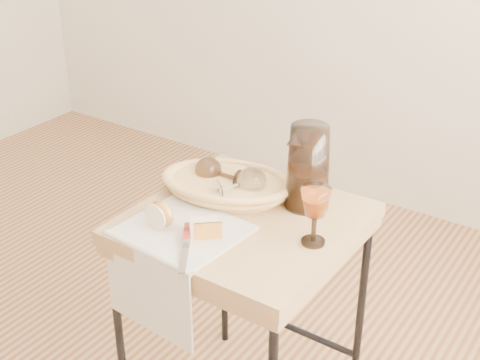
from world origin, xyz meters
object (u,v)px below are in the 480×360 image
Objects in this scene: tea_towel at (183,230)px; goblet_lying_a at (221,174)px; pitcher at (308,167)px; apple_half at (161,214)px; side_table at (244,323)px; bread_basket at (227,186)px; table_knife at (186,245)px; wine_goblet at (315,216)px; goblet_lying_b at (237,185)px.

goblet_lying_a is (-0.05, 0.24, 0.05)m from tea_towel.
pitcher is 0.41m from apple_half.
bread_basket is (-0.11, 0.08, 0.39)m from side_table.
table_knife is at bearing -126.65° from pitcher.
apple_half reaches higher than table_knife.
wine_goblet is 0.40m from apple_half.
goblet_lying_b is at bearing 137.03° from side_table.
tea_towel is 0.34m from wine_goblet.
tea_towel is at bearing -101.35° from bread_basket.
bread_basket is 2.14× the size of wine_goblet.
wine_goblet is (0.31, 0.14, 0.08)m from tea_towel.
apple_half is (-0.04, -0.24, 0.01)m from bread_basket.
tea_towel is 0.38m from pitcher.
goblet_lying_b is at bearing 155.63° from goblet_lying_a.
pitcher is at bearing 3.25° from bread_basket.
wine_goblet reaches higher than tea_towel.
wine_goblet is at bearing 96.45° from table_knife.
apple_half is at bearing -115.09° from bread_basket.
side_table is at bearing 138.54° from table_knife.
pitcher reaches higher than apple_half.
side_table is 0.40m from tea_towel.
goblet_lying_a is at bearing 137.68° from bread_basket.
bread_basket is at bearing 95.96° from goblet_lying_b.
goblet_lying_a reaches higher than bread_basket.
bread_basket is at bearing 145.42° from side_table.
apple_half is (-0.36, -0.15, -0.04)m from wine_goblet.
table_knife is (0.06, -0.07, 0.01)m from tea_towel.
goblet_lying_b is at bearing -166.43° from pitcher.
pitcher is at bearing 60.86° from tea_towel.
goblet_lying_b reaches higher than goblet_lying_a.
goblet_lying_a is 0.32m from table_knife.
tea_towel is at bearing -170.61° from table_knife.
bread_basket is at bearing 152.70° from goblet_lying_a.
tea_towel is at bearing -139.70° from pitcher.
tea_towel is 0.88× the size of bread_basket.
goblet_lying_a is 0.63× the size of table_knife.
table_knife is at bearing -146.13° from goblet_lying_b.
side_table is 9.39× the size of apple_half.
goblet_lying_a reaches higher than apple_half.
apple_half is at bearing -145.09° from pitcher.
table_knife reaches higher than side_table.
table_knife is (-0.24, -0.20, -0.06)m from wine_goblet.
pitcher is at bearing 125.95° from table_knife.
side_table is 0.49m from wine_goblet.
wine_goblet is (0.32, -0.09, 0.05)m from bread_basket.
apple_half is at bearing -146.40° from table_knife.
pitcher is (0.17, 0.09, 0.06)m from goblet_lying_b.
tea_towel is 0.23m from bread_basket.
table_knife is at bearing -98.08° from side_table.
pitcher reaches higher than table_knife.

